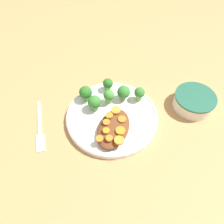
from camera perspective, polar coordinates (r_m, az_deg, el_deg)
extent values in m
plane|color=tan|center=(0.66, 0.00, -1.73)|extent=(4.00, 4.00, 0.00)
cylinder|color=white|center=(0.66, 0.00, -1.28)|extent=(0.27, 0.27, 0.02)
torus|color=white|center=(0.65, 0.00, -0.82)|extent=(0.27, 0.27, 0.01)
cylinder|color=white|center=(0.72, 20.60, 2.67)|extent=(0.12, 0.12, 0.05)
cylinder|color=#235B47|center=(0.71, 21.04, 3.71)|extent=(0.13, 0.13, 0.01)
cylinder|color=white|center=(0.71, 20.88, 3.34)|extent=(0.10, 0.10, 0.01)
ellipsoid|color=brown|center=(0.61, 0.36, -4.28)|extent=(0.14, 0.08, 0.03)
cylinder|color=#759E51|center=(0.67, -0.82, 3.19)|extent=(0.02, 0.02, 0.02)
sphere|color=#3D8433|center=(0.65, -0.84, 4.40)|extent=(0.03, 0.03, 0.03)
cylinder|color=#759E51|center=(0.66, -4.51, 1.40)|extent=(0.02, 0.02, 0.02)
sphere|color=#337A2D|center=(0.64, -4.63, 2.62)|extent=(0.04, 0.04, 0.04)
cylinder|color=#759E51|center=(0.68, 2.97, 4.01)|extent=(0.01, 0.01, 0.02)
sphere|color=#337A2D|center=(0.67, 3.04, 5.24)|extent=(0.04, 0.04, 0.04)
cylinder|color=#7FA85B|center=(0.68, -6.75, 3.86)|extent=(0.01, 0.01, 0.02)
sphere|color=#286B23|center=(0.67, -6.93, 5.08)|extent=(0.04, 0.04, 0.04)
cylinder|color=#759E51|center=(0.71, -1.07, 6.40)|extent=(0.02, 0.02, 0.02)
sphere|color=#286B23|center=(0.70, -1.09, 7.48)|extent=(0.03, 0.03, 0.03)
cylinder|color=#7FA85B|center=(0.68, 7.04, 3.89)|extent=(0.02, 0.02, 0.02)
sphere|color=#337A2D|center=(0.67, 7.21, 5.08)|extent=(0.03, 0.03, 0.03)
cylinder|color=orange|center=(0.61, 2.63, -1.89)|extent=(0.02, 0.02, 0.00)
cylinder|color=orange|center=(0.58, -1.52, -4.91)|extent=(0.02, 0.02, 0.01)
cylinder|color=orange|center=(0.58, 2.20, -4.88)|extent=(0.03, 0.03, 0.01)
cylinder|color=orange|center=(0.57, -0.72, -6.90)|extent=(0.02, 0.02, 0.01)
cylinder|color=orange|center=(0.57, -3.09, -6.98)|extent=(0.02, 0.02, 0.00)
cylinder|color=orange|center=(0.62, 0.99, 0.46)|extent=(0.03, 0.03, 0.01)
cylinder|color=orange|center=(0.60, -1.88, -2.58)|extent=(0.02, 0.02, 0.01)
cylinder|color=orange|center=(0.57, 1.88, -7.40)|extent=(0.03, 0.03, 0.01)
cylinder|color=orange|center=(0.61, -0.72, -0.92)|extent=(0.02, 0.02, 0.01)
cube|color=#B9B9B9|center=(0.70, -18.47, -1.25)|extent=(0.12, 0.08, 0.01)
cube|color=#B9B9B9|center=(0.64, -18.24, -7.69)|extent=(0.06, 0.05, 0.01)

